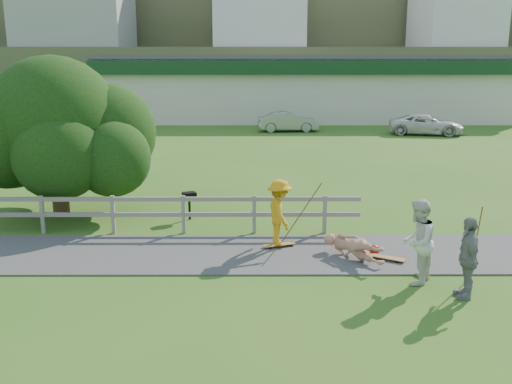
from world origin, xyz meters
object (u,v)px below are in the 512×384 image
Objects in this scene: bbq at (189,206)px; skater_fallen at (353,247)px; car_silver at (288,122)px; car_white at (426,125)px; skater_rider at (279,216)px; spectator_b at (468,258)px; tree at (56,147)px; spectator_a at (417,242)px.

skater_fallen is at bearing -61.99° from bbq.
car_white is (8.89, -1.66, -0.02)m from car_silver.
skater_rider is 4.89m from spectator_b.
car_silver reaches higher than car_white.
tree reaches higher than skater_fallen.
tree is at bearing -116.23° from spectator_b.
spectator_b is at bearing -32.27° from tree.
spectator_a is at bearing -31.14° from tree.
skater_rider is 0.97× the size of skater_fallen.
car_white is at bearing -167.28° from spectator_a.
tree reaches higher than spectator_a.
skater_rider is 0.43× the size of car_silver.
car_silver is at bearing 53.52° from skater_fallen.
skater_rider is 2.01× the size of bbq.
spectator_a is at bearing -65.20° from bbq.
car_white is at bearing 32.90° from skater_fallen.
car_white is (6.79, 25.93, -0.22)m from spectator_b.
bbq is (-2.65, 2.75, -0.44)m from skater_rider.
skater_fallen is 0.27× the size of tree.
skater_rider is 25.08m from car_white.
car_white is at bearing 34.09° from bbq.
spectator_b is (3.74, -3.16, 0.00)m from skater_rider.
spectator_b is 2.02× the size of bbq.
spectator_a is 0.47× the size of car_silver.
car_silver is at bearing 56.27° from bbq.
spectator_b is 0.43× the size of car_silver.
spectator_a reaches higher than bbq.
spectator_a is 26.27m from car_white.
bbq is at bearing 103.74° from skater_fallen.
tree is at bearing 153.73° from car_silver.
skater_fallen is 25.23m from car_white.
car_silver is (-2.10, 27.59, -0.20)m from spectator_b.
skater_rider is at bearing -124.19° from spectator_b.
skater_fallen is 1.03× the size of spectator_b.
car_white is at bearing -104.71° from car_silver.
skater_fallen is 2.07× the size of bbq.
tree reaches higher than bbq.
car_white is 5.45× the size of bbq.
skater_rider is at bearing -99.60° from spectator_a.
car_silver is at bearing -169.61° from spectator_b.
skater_rider is 2.07m from skater_fallen.
car_white is 0.72× the size of tree.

